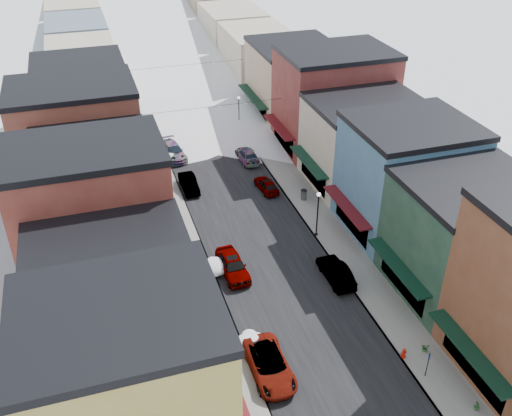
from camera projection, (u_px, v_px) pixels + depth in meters
road at (179, 97)px, 81.57m from camera, size 10.00×160.00×0.01m
sidewalk_left at (133, 102)px, 79.84m from camera, size 3.20×160.00×0.15m
sidewalk_right at (224, 91)px, 83.22m from camera, size 3.20×160.00×0.15m
curb_left at (144, 100)px, 80.24m from camera, size 0.10×160.00×0.15m
curb_right at (214, 93)px, 82.82m from camera, size 0.10×160.00×0.15m
bldg_l_yellow at (129, 392)px, 29.90m from camera, size 11.30×8.70×11.50m
bldg_l_cream at (115, 303)px, 37.29m from camera, size 11.30×8.20×9.50m
bldg_l_brick_near at (95, 221)px, 42.83m from camera, size 12.30×8.20×12.50m
bldg_l_grayblue at (97, 186)px, 50.76m from camera, size 11.30×9.20×9.00m
bldg_l_brick_far at (78, 137)px, 57.24m from camera, size 13.30×9.20×11.00m
bldg_l_tan at (84, 105)px, 65.84m from camera, size 11.30×11.20×10.00m
bldg_r_green at (465, 237)px, 43.64m from camera, size 11.30×9.20×9.50m
bldg_r_blue at (406, 177)px, 50.65m from camera, size 11.30×9.20×10.50m
bldg_r_cream at (364, 142)px, 58.44m from camera, size 12.30×9.20×9.00m
bldg_r_brick_far at (333, 99)px, 65.18m from camera, size 13.30×9.20×11.50m
bldg_r_tan at (294, 80)px, 73.54m from camera, size 11.30×11.20×9.50m
distant_blocks at (152, 28)px, 98.03m from camera, size 34.00×55.00×8.00m
overhead_cables at (196, 84)px, 68.18m from camera, size 16.40×15.04×0.04m
car_white_suv at (269, 365)px, 37.98m from camera, size 2.55×5.52×1.53m
car_silver_sedan at (233, 265)px, 47.02m from camera, size 2.19×4.99×1.67m
car_dark_hatch at (189, 183)px, 58.87m from camera, size 1.55×4.32×1.42m
car_silver_wagon at (173, 151)px, 65.10m from camera, size 2.80×5.60×1.56m
car_green_sedan at (336, 272)px, 46.38m from camera, size 1.67×4.67×1.53m
car_gray_suv at (266, 185)px, 58.74m from camera, size 1.90×4.03×1.33m
car_black_sedan at (247, 155)px, 64.43m from camera, size 1.95×4.72×1.37m
car_lane_silver at (179, 109)px, 75.84m from camera, size 1.86×4.31×1.45m
car_lane_white at (175, 60)px, 93.55m from camera, size 3.35×6.05×1.60m
fire_hydrant at (404, 353)px, 39.22m from camera, size 0.45×0.34×0.77m
parking_sign at (428, 363)px, 37.34m from camera, size 0.09×0.28×2.09m
trash_can at (304, 195)px, 57.00m from camera, size 0.62×0.62×1.06m
streetlamp_near at (318, 209)px, 50.48m from camera, size 0.37×0.37×4.47m
streetlamp_far at (239, 108)px, 71.03m from camera, size 0.34×0.34×4.05m
planter_near at (425, 348)px, 39.73m from camera, size 0.63×0.58×0.59m
planter_far at (477, 406)px, 35.53m from camera, size 0.49×0.49×0.62m
snow_pile_near at (251, 343)px, 39.97m from camera, size 2.57×2.78×1.09m
snow_pile_mid at (215, 266)px, 47.38m from camera, size 2.67×2.85×1.13m
snow_pile_far at (169, 157)px, 64.42m from camera, size 2.61×2.81×1.10m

